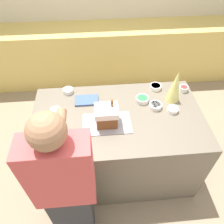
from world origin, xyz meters
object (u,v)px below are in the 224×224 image
(candy_bowl_near_tray_right, at_px, (155,106))
(candy_bowl_far_right, at_px, (156,87))
(decorative_tree, at_px, (175,86))
(cookbook, at_px, (87,100))
(candy_bowl_far_left, at_px, (142,99))
(candy_bowl_beside_tree, at_px, (56,111))
(candy_bowl_center_rear, at_px, (68,91))
(baking_tray, at_px, (107,123))
(person, at_px, (67,190))
(gingerbread_house, at_px, (107,116))
(candy_bowl_near_tray_left, at_px, (173,110))
(candy_bowl_front_corner, at_px, (184,89))

(candy_bowl_near_tray_right, relative_size, candy_bowl_far_right, 1.02)
(decorative_tree, bearing_deg, cookbook, 176.59)
(candy_bowl_far_left, relative_size, candy_bowl_beside_tree, 1.29)
(candy_bowl_center_rear, bearing_deg, cookbook, -37.71)
(baking_tray, bearing_deg, candy_bowl_center_rear, 128.27)
(candy_bowl_near_tray_right, xyz_separation_m, person, (-0.83, -0.76, -0.06))
(person, bearing_deg, baking_tray, 59.97)
(decorative_tree, bearing_deg, gingerbread_house, -158.37)
(candy_bowl_near_tray_right, bearing_deg, person, -137.59)
(candy_bowl_center_rear, bearing_deg, decorative_tree, -10.72)
(candy_bowl_near_tray_left, distance_m, candy_bowl_near_tray_right, 0.17)
(candy_bowl_near_tray_left, relative_size, candy_bowl_far_left, 0.81)
(decorative_tree, height_order, candy_bowl_far_left, decorative_tree)
(candy_bowl_center_rear, relative_size, person, 0.06)
(baking_tray, distance_m, cookbook, 0.37)
(candy_bowl_center_rear, xyz_separation_m, cookbook, (0.19, -0.15, -0.02))
(gingerbread_house, relative_size, candy_bowl_far_left, 1.97)
(candy_bowl_far_left, xyz_separation_m, person, (-0.72, -0.86, -0.07))
(candy_bowl_far_right, bearing_deg, candy_bowl_center_rear, 179.09)
(candy_bowl_near_tray_right, bearing_deg, candy_bowl_far_right, 76.86)
(candy_bowl_near_tray_left, xyz_separation_m, candy_bowl_far_left, (-0.27, 0.17, 0.00))
(candy_bowl_center_rear, bearing_deg, candy_bowl_far_left, -14.95)
(decorative_tree, relative_size, candy_bowl_near_tray_right, 2.76)
(candy_bowl_near_tray_left, distance_m, candy_bowl_beside_tree, 1.13)
(candy_bowl_far_right, bearing_deg, cookbook, -169.68)
(candy_bowl_far_left, relative_size, cookbook, 0.56)
(gingerbread_house, bearing_deg, candy_bowl_far_right, 39.47)
(candy_bowl_beside_tree, bearing_deg, candy_bowl_far_left, 5.45)
(candy_bowl_far_left, relative_size, candy_bowl_front_corner, 1.43)
(candy_bowl_far_right, distance_m, cookbook, 0.75)
(cookbook, bearing_deg, candy_bowl_near_tray_left, -14.83)
(baking_tray, xyz_separation_m, gingerbread_house, (0.00, 0.00, 0.10))
(candy_bowl_near_tray_left, bearing_deg, candy_bowl_far_right, 103.99)
(decorative_tree, xyz_separation_m, candy_bowl_near_tray_left, (-0.04, -0.17, -0.15))
(candy_bowl_center_rear, bearing_deg, candy_bowl_far_right, -0.91)
(candy_bowl_far_right, bearing_deg, decorative_tree, -55.01)
(candy_bowl_center_rear, height_order, candy_bowl_far_right, candy_bowl_center_rear)
(candy_bowl_far_left, height_order, candy_bowl_near_tray_right, candy_bowl_far_left)
(baking_tray, distance_m, candy_bowl_center_rear, 0.61)
(candy_bowl_near_tray_right, bearing_deg, cookbook, 167.17)
(baking_tray, xyz_separation_m, cookbook, (-0.18, 0.33, 0.01))
(candy_bowl_front_corner, relative_size, cookbook, 0.39)
(person, bearing_deg, candy_bowl_far_right, 49.38)
(candy_bowl_near_tray_left, height_order, candy_bowl_near_tray_right, candy_bowl_near_tray_right)
(gingerbread_house, distance_m, cookbook, 0.39)
(baking_tray, bearing_deg, candy_bowl_far_left, 35.81)
(decorative_tree, distance_m, person, 1.36)
(cookbook, height_order, person, person)
(gingerbread_house, height_order, decorative_tree, decorative_tree)
(decorative_tree, distance_m, candy_bowl_far_right, 0.27)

